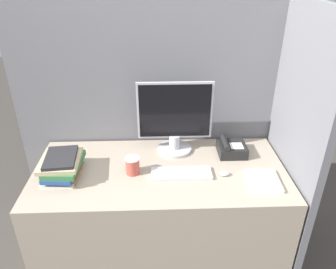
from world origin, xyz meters
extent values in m
cube|color=slate|center=(0.00, 0.79, 0.87)|extent=(1.98, 0.04, 1.74)
cube|color=slate|center=(0.83, 0.41, 0.87)|extent=(0.04, 0.81, 1.74)
cube|color=tan|center=(0.00, 0.38, 0.38)|extent=(1.58, 0.75, 0.75)
cylinder|color=#B7B7BC|center=(0.11, 0.61, 0.76)|extent=(0.23, 0.23, 0.02)
cylinder|color=#B7B7BC|center=(0.11, 0.61, 0.82)|extent=(0.07, 0.07, 0.09)
cube|color=#B7B7BC|center=(0.11, 0.61, 1.05)|extent=(0.49, 0.02, 0.39)
cube|color=black|center=(0.11, 0.60, 1.05)|extent=(0.47, 0.01, 0.36)
cube|color=silver|center=(0.13, 0.31, 0.76)|extent=(0.37, 0.13, 0.02)
ellipsoid|color=silver|center=(0.39, 0.30, 0.77)|extent=(0.06, 0.04, 0.03)
cylinder|color=#BF4C3F|center=(-0.17, 0.34, 0.80)|extent=(0.08, 0.08, 0.10)
cylinder|color=white|center=(-0.17, 0.34, 0.86)|extent=(0.09, 0.09, 0.01)
cube|color=silver|center=(-0.60, 0.35, 0.76)|extent=(0.20, 0.30, 0.02)
cube|color=olive|center=(-0.58, 0.33, 0.78)|extent=(0.20, 0.22, 0.02)
cube|color=#264C8C|center=(-0.59, 0.33, 0.80)|extent=(0.20, 0.29, 0.03)
cube|color=#38723F|center=(-0.58, 0.34, 0.83)|extent=(0.21, 0.31, 0.03)
cube|color=#C6B78C|center=(-0.60, 0.34, 0.86)|extent=(0.23, 0.28, 0.03)
cube|color=#262628|center=(-0.59, 0.34, 0.88)|extent=(0.20, 0.26, 0.02)
cube|color=black|center=(0.49, 0.55, 0.79)|extent=(0.18, 0.18, 0.07)
cube|color=white|center=(0.51, 0.52, 0.83)|extent=(0.08, 0.08, 0.00)
cylinder|color=black|center=(0.44, 0.55, 0.84)|extent=(0.04, 0.18, 0.04)
cube|color=white|center=(0.61, 0.22, 0.76)|extent=(0.19, 0.23, 0.02)
camera|label=1|loc=(-0.02, -1.33, 1.92)|focal=35.00mm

